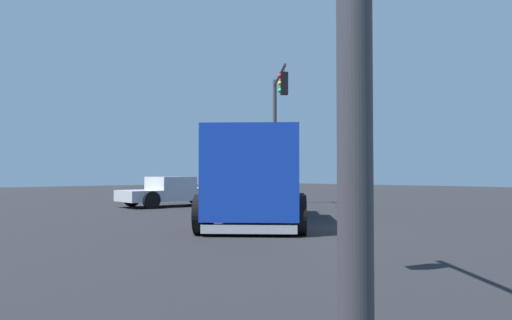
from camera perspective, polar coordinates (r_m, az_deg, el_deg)
ground_plane at (r=13.81m, az=4.24°, el=-7.92°), size 100.00×100.00×0.00m
delivery_truck at (r=15.22m, az=0.05°, el=-1.91°), size 7.20×7.59×2.74m
traffic_light_primary at (r=23.47m, az=2.52°, el=4.86°), size 3.57×3.21×6.32m
pickup_silver at (r=23.23m, az=-9.58°, el=-3.56°), size 2.69×5.38×1.38m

